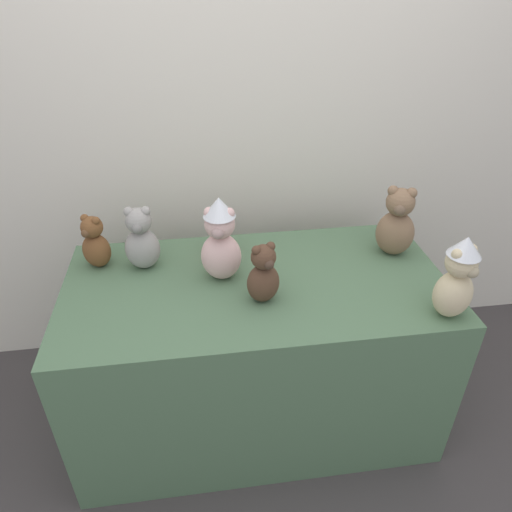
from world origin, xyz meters
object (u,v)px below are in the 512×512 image
teddy_bear_ash (141,240)px  teddy_bear_chestnut (95,243)px  teddy_bear_cocoa (263,275)px  teddy_bear_mocha (397,224)px  teddy_bear_blush (220,240)px  teddy_bear_sand (457,278)px  party_cup_red (221,241)px  display_table (256,352)px

teddy_bear_ash → teddy_bear_chestnut: bearing=173.0°
teddy_bear_cocoa → teddy_bear_mocha: size_ratio=0.78×
teddy_bear_cocoa → teddy_bear_blush: size_ratio=0.69×
teddy_bear_chestnut → teddy_bear_sand: bearing=9.6°
party_cup_red → teddy_bear_blush: bearing=-93.5°
teddy_bear_chestnut → teddy_bear_sand: teddy_bear_sand is taller
teddy_bear_mocha → party_cup_red: size_ratio=2.82×
teddy_bear_mocha → teddy_bear_sand: (0.04, -0.42, 0.01)m
display_table → teddy_bear_blush: size_ratio=4.33×
teddy_bear_blush → party_cup_red: size_ratio=3.18×
teddy_bear_mocha → teddy_bear_cocoa: bearing=-132.9°
teddy_bear_sand → teddy_bear_blush: bearing=135.0°
teddy_bear_chestnut → party_cup_red: (0.51, 0.03, -0.05)m
teddy_bear_chestnut → party_cup_red: size_ratio=2.11×
display_table → teddy_bear_sand: 0.90m
teddy_bear_cocoa → teddy_bear_blush: bearing=109.8°
display_table → party_cup_red: (-0.12, 0.24, 0.44)m
display_table → teddy_bear_ash: bearing=158.9°
teddy_bear_chestnut → teddy_bear_blush: bearing=13.6°
teddy_bear_cocoa → teddy_bear_chestnut: 0.72m
teddy_bear_chestnut → teddy_bear_ash: (0.19, -0.04, 0.02)m
display_table → teddy_bear_blush: 0.57m
teddy_bear_ash → party_cup_red: bearing=15.9°
teddy_bear_ash → teddy_bear_mocha: bearing=1.5°
teddy_bear_chestnut → teddy_bear_mocha: size_ratio=0.75×
party_cup_red → teddy_bear_ash: bearing=-167.8°
teddy_bear_mocha → teddy_bear_blush: bearing=-149.3°
teddy_bear_chestnut → teddy_bear_blush: teddy_bear_blush is taller
teddy_bear_chestnut → teddy_bear_mocha: teddy_bear_mocha is taller
teddy_bear_mocha → display_table: bearing=-143.3°
teddy_bear_blush → party_cup_red: 0.22m
teddy_bear_cocoa → teddy_bear_mocha: bearing=2.4°
teddy_bear_cocoa → teddy_bear_chestnut: teddy_bear_cocoa is taller
teddy_bear_sand → teddy_bear_mocha: bearing=74.3°
display_table → teddy_bear_sand: bearing=-24.1°
teddy_bear_mocha → teddy_bear_blush: (-0.74, -0.08, 0.03)m
teddy_bear_cocoa → party_cup_red: size_ratio=2.20×
teddy_bear_sand → teddy_bear_blush: teddy_bear_blush is taller
teddy_bear_sand → teddy_bear_blush: size_ratio=0.91×
teddy_bear_blush → display_table: bearing=-9.0°
party_cup_red → teddy_bear_sand: bearing=-34.6°
teddy_bear_chestnut → teddy_bear_blush: (0.50, -0.15, 0.06)m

